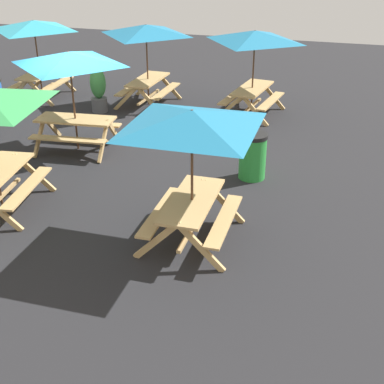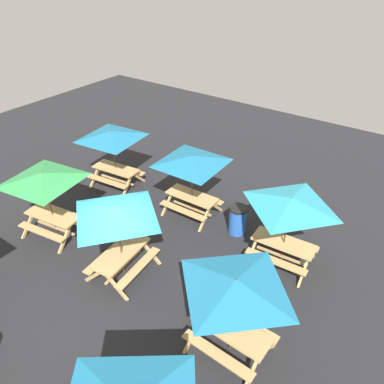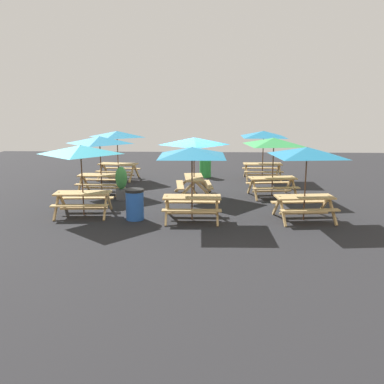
# 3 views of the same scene
# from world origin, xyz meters

# --- Properties ---
(ground_plane) EXTENTS (29.27, 29.27, 0.00)m
(ground_plane) POSITION_xyz_m (0.00, 0.00, 0.00)
(ground_plane) COLOR #232326
(ground_plane) RESTS_ON ground
(picnic_table_0) EXTENTS (2.81, 2.81, 2.34)m
(picnic_table_0) POSITION_xyz_m (-3.66, 3.47, 1.99)
(picnic_table_0) COLOR tan
(picnic_table_0) RESTS_ON ground
(picnic_table_1) EXTENTS (2.83, 2.83, 2.34)m
(picnic_table_1) POSITION_xyz_m (-0.14, 3.61, 1.99)
(picnic_table_1) COLOR tan
(picnic_table_1) RESTS_ON ground
(picnic_table_2) EXTENTS (2.83, 2.83, 2.34)m
(picnic_table_2) POSITION_xyz_m (-3.21, -3.64, 1.99)
(picnic_table_2) COLOR tan
(picnic_table_2) RESTS_ON ground
(picnic_table_3) EXTENTS (2.12, 2.12, 2.34)m
(picnic_table_3) POSITION_xyz_m (3.44, 3.17, 1.99)
(picnic_table_3) COLOR tan
(picnic_table_3) RESTS_ON ground
(picnic_table_4) EXTENTS (2.80, 2.80, 2.34)m
(picnic_table_4) POSITION_xyz_m (-3.13, 0.14, 1.99)
(picnic_table_4) COLOR tan
(picnic_table_4) RESTS_ON ground
(picnic_table_5) EXTENTS (2.07, 2.07, 2.34)m
(picnic_table_5) POSITION_xyz_m (3.69, -0.24, 1.99)
(picnic_table_5) COLOR tan
(picnic_table_5) RESTS_ON ground
(picnic_table_6) EXTENTS (2.27, 2.27, 2.34)m
(picnic_table_6) POSITION_xyz_m (3.65, -3.34, 1.99)
(picnic_table_6) COLOR tan
(picnic_table_6) RESTS_ON ground
(picnic_table_7) EXTENTS (2.19, 2.19, 2.34)m
(picnic_table_7) POSITION_xyz_m (-0.08, 0.13, 1.99)
(picnic_table_7) COLOR tan
(picnic_table_7) RESTS_ON ground
(trash_bin_blue) EXTENTS (0.59, 0.59, 0.98)m
(trash_bin_blue) POSITION_xyz_m (1.66, 3.63, 0.49)
(trash_bin_blue) COLOR blue
(trash_bin_blue) RESTS_ON ground
(trash_bin_green) EXTENTS (0.59, 0.59, 0.98)m
(trash_bin_green) POSITION_xyz_m (-0.48, -4.15, 0.49)
(trash_bin_green) COLOR green
(trash_bin_green) RESTS_ON ground
(potted_plant_0) EXTENTS (0.44, 0.44, 1.26)m
(potted_plant_0) POSITION_xyz_m (2.65, 0.85, 0.63)
(potted_plant_0) COLOR #59595B
(potted_plant_0) RESTS_ON ground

